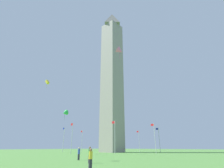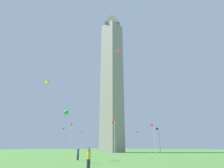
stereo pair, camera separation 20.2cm
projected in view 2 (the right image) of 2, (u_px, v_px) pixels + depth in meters
The scene contains 16 objects.
ground_plane at pixel (112, 152), 60.38m from camera, with size 260.00×260.00×0.00m, color #548C3D.
obelisk_monument at pixel (112, 73), 70.86m from camera, with size 6.68×6.68×60.76m.
flagpole_n at pixel (82, 140), 72.98m from camera, with size 1.12×0.14×8.59m.
flagpole_ne at pixel (64, 138), 61.37m from camera, with size 1.12×0.14×8.59m.
flagpole_e at pixel (72, 136), 50.14m from camera, with size 1.12×0.14×8.59m.
flagpole_se at pixel (115, 135), 45.88m from camera, with size 1.12×0.14×8.59m.
flagpole_s at pixel (155, 137), 51.08m from camera, with size 1.12×0.14×8.59m.
flagpole_sw at pixel (159, 139), 62.70m from camera, with size 1.12×0.14×8.59m.
flagpole_w at pixel (139, 140), 73.93m from camera, with size 1.12×0.14×8.59m.
flagpole_nw at pixel (110, 140), 78.19m from camera, with size 1.12×0.14×8.59m.
person_blue_shirt at pixel (78, 154), 24.56m from camera, with size 0.32×0.32×1.73m.
person_yellow_shirt at pixel (89, 159), 14.02m from camera, with size 0.32×0.32×1.63m.
person_green_shirt at pixel (88, 155), 19.97m from camera, with size 0.32×0.32×1.79m.
kite_green_delta at pixel (65, 113), 49.55m from camera, with size 1.90×2.13×3.08m.
kite_yellow_box at pixel (47, 82), 56.55m from camera, with size 1.57×1.05×2.88m.
kite_pink_delta at pixel (119, 51), 35.17m from camera, with size 2.16×2.19×2.75m.
Camera 2 is at (-43.99, 47.79, 1.71)m, focal length 27.66 mm.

